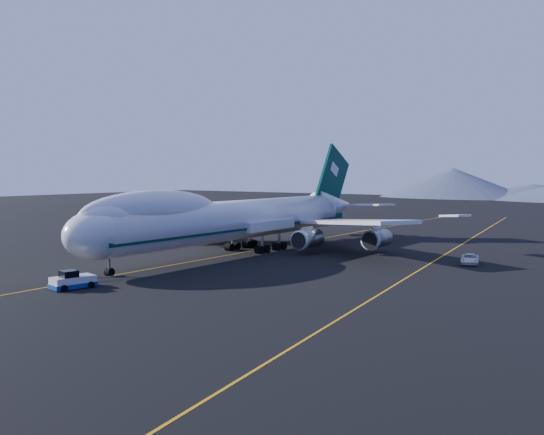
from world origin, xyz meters
The scene contains 6 objects.
ground centered at (0.00, 0.00, 0.00)m, with size 500.00×500.00×0.00m, color black.
taxiway_line_main centered at (0.00, 0.00, 0.01)m, with size 0.25×220.00×0.01m, color orange.
taxiway_line_side centered at (30.00, 10.00, 0.01)m, with size 0.25×200.00×0.01m, color orange.
boeing_747 centered at (0.00, 0.03, 5.81)m, with size 59.62×72.43×19.37m.
pushback_tug centered at (3.00, -34.36, 0.69)m, with size 3.68×5.44×2.19m.
service_van centered at (35.23, 10.85, 0.74)m, with size 2.46×5.33×1.48m, color white.
Camera 1 is at (62.05, -78.12, 13.58)m, focal length 40.00 mm.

